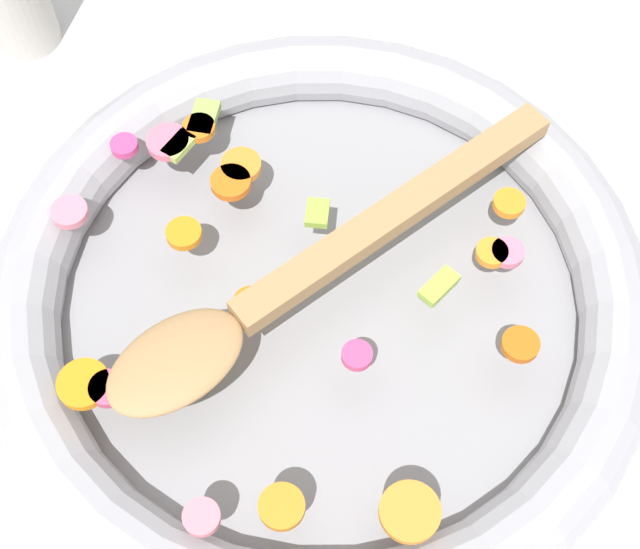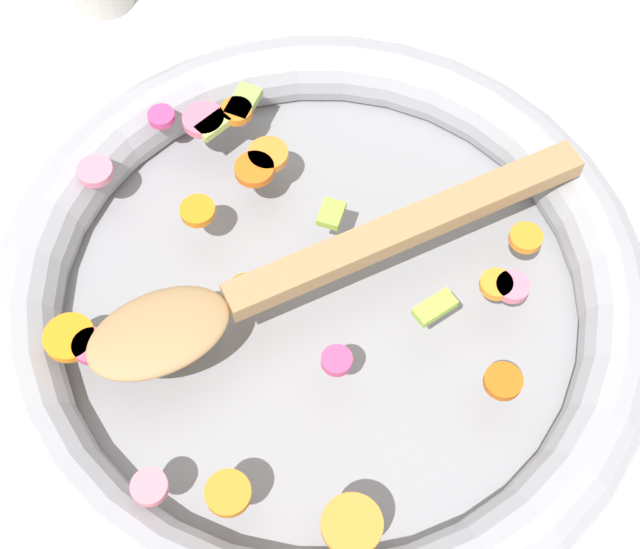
{
  "view_description": "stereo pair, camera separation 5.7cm",
  "coord_description": "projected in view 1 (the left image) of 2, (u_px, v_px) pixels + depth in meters",
  "views": [
    {
      "loc": [
        0.13,
        0.24,
        0.55
      ],
      "look_at": [
        0.0,
        0.0,
        0.05
      ],
      "focal_mm": 50.0,
      "sensor_mm": 36.0,
      "label": 1
    },
    {
      "loc": [
        0.08,
        0.26,
        0.55
      ],
      "look_at": [
        0.0,
        0.0,
        0.05
      ],
      "focal_mm": 50.0,
      "sensor_mm": 36.0,
      "label": 2
    }
  ],
  "objects": [
    {
      "name": "chopped_vegetables",
      "position": [
        266.0,
        278.0,
        0.57
      ],
      "size": [
        0.35,
        0.35,
        0.01
      ],
      "color": "#D66014",
      "rests_on": "skillet"
    },
    {
      "name": "skillet",
      "position": [
        320.0,
        295.0,
        0.59
      ],
      "size": [
        0.44,
        0.44,
        0.05
      ],
      "color": "gray",
      "rests_on": "ground_plane"
    },
    {
      "name": "wooden_spoon",
      "position": [
        297.0,
        280.0,
        0.55
      ],
      "size": [
        0.34,
        0.09,
        0.01
      ],
      "color": "#A87F51",
      "rests_on": "chopped_vegetables"
    },
    {
      "name": "ground_plane",
      "position": [
        320.0,
        310.0,
        0.61
      ],
      "size": [
        4.0,
        4.0,
        0.0
      ],
      "primitive_type": "plane",
      "color": "silver"
    }
  ]
}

